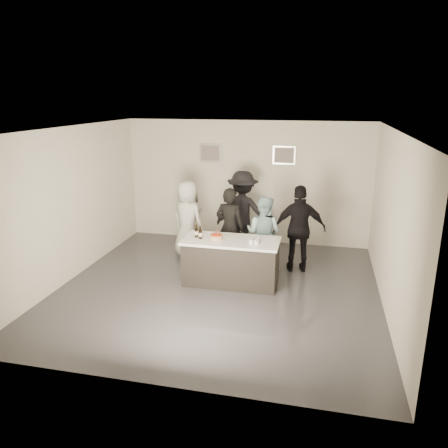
# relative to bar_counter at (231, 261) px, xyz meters

# --- Properties ---
(floor) EXTENTS (6.00, 6.00, 0.00)m
(floor) POSITION_rel_bar_counter_xyz_m (-0.18, -0.32, -0.45)
(floor) COLOR #3D3D42
(floor) RESTS_ON ground
(ceiling) EXTENTS (6.00, 6.00, 0.00)m
(ceiling) POSITION_rel_bar_counter_xyz_m (-0.18, -0.32, 2.55)
(ceiling) COLOR white
(wall_back) EXTENTS (6.00, 0.04, 3.00)m
(wall_back) POSITION_rel_bar_counter_xyz_m (-0.18, 2.68, 1.05)
(wall_back) COLOR silver
(wall_back) RESTS_ON ground
(wall_front) EXTENTS (6.00, 0.04, 3.00)m
(wall_front) POSITION_rel_bar_counter_xyz_m (-0.18, -3.32, 1.05)
(wall_front) COLOR silver
(wall_front) RESTS_ON ground
(wall_left) EXTENTS (0.04, 6.00, 3.00)m
(wall_left) POSITION_rel_bar_counter_xyz_m (-3.18, -0.32, 1.05)
(wall_left) COLOR silver
(wall_left) RESTS_ON ground
(wall_right) EXTENTS (0.04, 6.00, 3.00)m
(wall_right) POSITION_rel_bar_counter_xyz_m (2.82, -0.32, 1.05)
(wall_right) COLOR silver
(wall_right) RESTS_ON ground
(picture_left) EXTENTS (0.54, 0.04, 0.44)m
(picture_left) POSITION_rel_bar_counter_xyz_m (-1.08, 2.65, 1.75)
(picture_left) COLOR #B2B2B7
(picture_left) RESTS_ON wall_back
(picture_right) EXTENTS (0.54, 0.04, 0.44)m
(picture_right) POSITION_rel_bar_counter_xyz_m (0.72, 2.65, 1.75)
(picture_right) COLOR #B2B2B7
(picture_right) RESTS_ON wall_back
(bar_counter) EXTENTS (1.86, 0.86, 0.90)m
(bar_counter) POSITION_rel_bar_counter_xyz_m (0.00, 0.00, 0.00)
(bar_counter) COLOR white
(bar_counter) RESTS_ON ground
(cake) EXTENTS (0.24, 0.24, 0.07)m
(cake) POSITION_rel_bar_counter_xyz_m (-0.29, -0.02, 0.49)
(cake) COLOR #E15C17
(cake) RESTS_ON bar_counter
(beer_bottle_a) EXTENTS (0.07, 0.07, 0.26)m
(beer_bottle_a) POSITION_rel_bar_counter_xyz_m (-0.70, 0.01, 0.58)
(beer_bottle_a) COLOR black
(beer_bottle_a) RESTS_ON bar_counter
(beer_bottle_b) EXTENTS (0.07, 0.07, 0.26)m
(beer_bottle_b) POSITION_rel_bar_counter_xyz_m (-0.59, -0.07, 0.58)
(beer_bottle_b) COLOR black
(beer_bottle_b) RESTS_ON bar_counter
(tumbler_cluster) EXTENTS (0.19, 0.30, 0.08)m
(tumbler_cluster) POSITION_rel_bar_counter_xyz_m (0.46, -0.04, 0.49)
(tumbler_cluster) COLOR orange
(tumbler_cluster) RESTS_ON bar_counter
(candles) EXTENTS (0.24, 0.08, 0.01)m
(candles) POSITION_rel_bar_counter_xyz_m (-0.23, -0.36, 0.45)
(candles) COLOR pink
(candles) RESTS_ON bar_counter
(person_main_black) EXTENTS (0.70, 0.53, 1.73)m
(person_main_black) POSITION_rel_bar_counter_xyz_m (-0.21, 0.86, 0.42)
(person_main_black) COLOR black
(person_main_black) RESTS_ON ground
(person_main_blue) EXTENTS (0.91, 0.80, 1.59)m
(person_main_blue) POSITION_rel_bar_counter_xyz_m (0.51, 0.85, 0.35)
(person_main_blue) COLOR #99C2C8
(person_main_blue) RESTS_ON ground
(person_guest_left) EXTENTS (1.01, 0.89, 1.74)m
(person_guest_left) POSITION_rel_bar_counter_xyz_m (-1.28, 1.28, 0.42)
(person_guest_left) COLOR silver
(person_guest_left) RESTS_ON ground
(person_guest_right) EXTENTS (1.13, 0.60, 1.83)m
(person_guest_right) POSITION_rel_bar_counter_xyz_m (1.24, 0.95, 0.46)
(person_guest_right) COLOR black
(person_guest_right) RESTS_ON ground
(person_guest_back) EXTENTS (1.25, 0.72, 1.92)m
(person_guest_back) POSITION_rel_bar_counter_xyz_m (-0.13, 1.87, 0.51)
(person_guest_back) COLOR black
(person_guest_back) RESTS_ON ground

